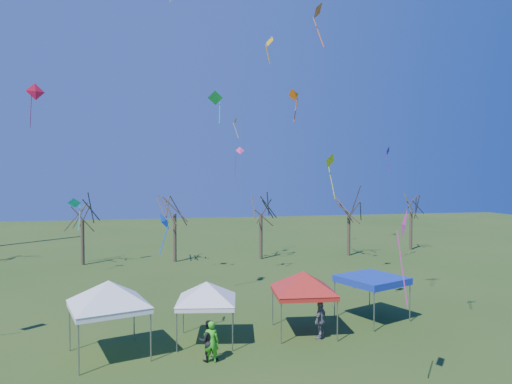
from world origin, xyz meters
TOP-DOWN VIEW (x-y plane):
  - ground at (0.00, 0.00)m, footprint 140.00×140.00m
  - tree_1 at (-10.77, 24.65)m, footprint 3.42×3.42m
  - tree_2 at (-2.37, 24.38)m, footprint 3.71×3.71m
  - tree_3 at (6.03, 24.04)m, footprint 3.59×3.59m
  - tree_4 at (15.36, 24.00)m, footprint 3.58×3.58m
  - tree_5 at (23.72, 26.07)m, footprint 3.39×3.39m
  - tent_white_west at (-6.25, 1.73)m, footprint 4.37×4.37m
  - tent_white_mid at (-1.71, 2.57)m, footprint 3.88×3.88m
  - tent_red at (3.37, 2.73)m, footprint 4.25×4.25m
  - tent_blue at (7.90, 4.02)m, footprint 4.11×4.11m
  - person_dark at (-1.88, 0.21)m, footprint 0.90×0.71m
  - person_green at (-1.78, 0.03)m, footprint 0.76×0.59m
  - person_grey at (3.95, 1.73)m, footprint 1.12×1.10m
  - kite_19 at (2.91, 20.79)m, footprint 0.61×0.77m
  - kite_27 at (3.89, 2.22)m, footprint 0.91×1.04m
  - kite_5 at (4.44, -5.17)m, footprint 0.72×1.10m
  - kite_11 at (0.29, 14.37)m, footprint 1.23×0.81m
  - kite_2 at (-13.60, 20.41)m, footprint 1.49×1.01m
  - kite_25 at (1.85, 4.03)m, footprint 0.57×0.74m
  - kite_17 at (7.24, 8.87)m, footprint 1.17×1.07m
  - kite_1 at (-3.69, 3.17)m, footprint 0.80×1.05m
  - kite_18 at (3.83, 6.00)m, footprint 0.74×0.87m
  - kite_12 at (17.15, 19.37)m, footprint 0.82×0.84m
  - kite_22 at (3.80, 23.50)m, footprint 0.94×0.93m
  - kite_13 at (-10.77, 20.72)m, footprint 1.12×0.80m

SIDE VIEW (x-z plane):
  - ground at x=0.00m, z-range 0.00..0.00m
  - person_dark at x=-1.88m, z-range 0.00..1.83m
  - person_green at x=-1.78m, z-range 0.00..1.84m
  - person_grey at x=3.95m, z-range 0.00..1.89m
  - tent_blue at x=7.90m, z-range 1.04..3.53m
  - tent_white_mid at x=-1.71m, z-range 1.07..4.54m
  - tent_red at x=3.37m, z-range 1.16..4.92m
  - tent_white_west at x=-6.25m, z-range 1.23..5.25m
  - tree_5 at x=23.72m, z-range 2.00..9.46m
  - tree_1 at x=-10.77m, z-range 2.02..9.56m
  - kite_13 at x=-10.77m, z-range 4.59..7.33m
  - kite_1 at x=-3.69m, z-range 4.91..7.02m
  - tree_4 at x=15.36m, z-range 2.12..10.00m
  - tree_3 at x=6.03m, z-range 2.12..10.03m
  - tree_2 at x=-2.37m, z-range 2.20..10.38m
  - kite_5 at x=4.44m, z-range 4.66..8.25m
  - kite_17 at x=7.24m, z-range 7.55..10.87m
  - kite_12 at x=17.15m, z-range 9.11..11.91m
  - kite_22 at x=3.80m, z-range 9.11..12.07m
  - kite_18 at x=3.83m, z-range 11.93..13.95m
  - kite_19 at x=2.91m, z-range 12.20..14.10m
  - kite_11 at x=0.29m, z-range 12.82..15.30m
  - kite_2 at x=-13.60m, z-range 13.22..16.90m
  - kite_25 at x=1.85m, z-range 14.62..16.10m
  - kite_27 at x=3.89m, z-range 15.40..17.61m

